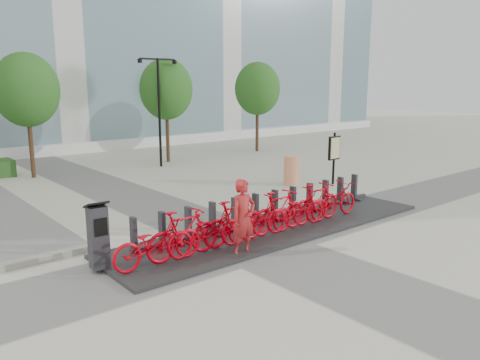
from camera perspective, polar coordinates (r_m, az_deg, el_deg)
ground at (r=11.54m, az=0.94°, el=-7.63°), size 120.00×120.00×0.00m
tree_1 at (r=21.04m, az=-24.61°, el=9.93°), size 2.60×2.60×5.10m
tree_2 at (r=23.61m, az=-8.99°, el=10.86°), size 2.60×2.60×5.10m
tree_3 at (r=27.18m, az=2.13°, el=11.05°), size 2.60×2.60×5.10m
streetlamp at (r=22.25m, az=-9.86°, el=9.63°), size 2.00×0.20×5.00m
dock_pad at (r=12.57m, az=4.57°, el=-5.85°), size 9.60×2.40×0.08m
dock_rail_posts at (r=12.81m, az=3.32°, el=-3.34°), size 8.02×0.50×0.85m
bike_0 at (r=9.91m, az=-10.45°, el=-7.59°), size 1.87×0.65×0.98m
bike_1 at (r=10.24m, az=-6.93°, el=-6.53°), size 1.81×0.51×1.09m
bike_2 at (r=10.64m, az=-3.65°, el=-6.07°), size 1.87×0.65×0.98m
bike_3 at (r=11.04m, az=-0.62°, el=-5.10°), size 1.81×0.51×1.09m
bike_4 at (r=11.51m, az=2.18°, el=-4.71°), size 1.87×0.65×0.98m
bike_5 at (r=11.97m, az=4.75°, el=-3.83°), size 1.81×0.51×1.09m
bike_6 at (r=12.48m, az=7.12°, el=-3.50°), size 1.87×0.65×0.98m
bike_7 at (r=12.99m, az=9.31°, el=-2.73°), size 1.81×0.51×1.09m
bike_8 at (r=13.54m, az=11.31°, el=-2.45°), size 1.87×0.65×0.98m
kiosk at (r=10.01m, az=-16.90°, el=-6.54°), size 0.46×0.39×1.43m
worker_red at (r=10.44m, az=0.42°, el=-4.64°), size 0.65×0.44×1.76m
construction_barrel at (r=18.14m, az=6.27°, el=1.17°), size 0.76×0.76×1.12m
map_sign at (r=18.39m, az=11.42°, el=3.59°), size 0.66×0.15×2.01m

